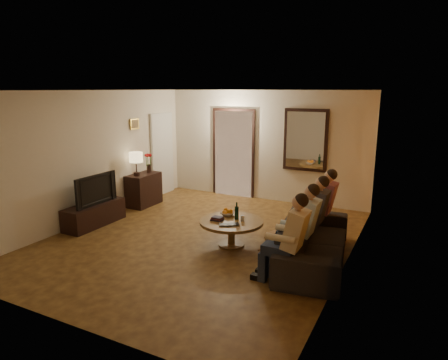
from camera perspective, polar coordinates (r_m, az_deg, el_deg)
The scene contains 33 objects.
floor at distance 7.24m, azimuth -3.23°, elevation -8.36°, with size 5.00×6.00×0.01m, color #432812.
ceiling at distance 6.75m, azimuth -3.51°, elevation 12.68°, with size 5.00×6.00×0.01m, color white.
back_wall at distance 9.55m, azimuth 5.78°, elevation 4.87°, with size 5.00×0.02×2.60m, color beige.
front_wall at distance 4.63m, azimuth -22.51°, elevation -4.75°, with size 5.00×0.02×2.60m, color beige.
left_wall at distance 8.41m, azimuth -18.27°, elevation 3.19°, with size 0.02×6.00×2.60m, color beige.
right_wall at distance 6.04m, azimuth 17.58°, elevation -0.37°, with size 0.02×6.00×2.60m, color beige.
orange_accent at distance 6.04m, azimuth 17.48°, elevation -0.36°, with size 0.01×6.00×2.60m, color orange.
kitchen_doorway at distance 9.89m, azimuth 1.37°, elevation 3.74°, with size 1.00×0.06×2.10m, color #FFE0A5.
door_trim at distance 9.88m, azimuth 1.35°, elevation 3.73°, with size 1.12×0.04×2.22m, color black.
fridge_glimpse at distance 9.81m, azimuth 2.70°, elevation 2.77°, with size 0.45×0.03×1.70m, color silver.
mirror_frame at distance 9.18m, azimuth 11.56°, elevation 5.61°, with size 1.00×0.05×1.40m, color black.
mirror_glass at distance 9.15m, azimuth 11.51°, elevation 5.59°, with size 0.86×0.02×1.26m, color white.
white_door at distance 10.15m, azimuth -8.81°, elevation 3.66°, with size 0.06×0.85×2.04m, color white.
framed_art at distance 9.27m, azimuth -12.66°, elevation 7.81°, with size 0.03×0.28×0.24m, color #B28C33.
art_canvas at distance 9.26m, azimuth -12.59°, elevation 7.81°, with size 0.01×0.22×0.18m, color brown.
dresser at distance 9.34m, azimuth -11.39°, elevation -1.35°, with size 0.45×0.82×0.73m, color black.
table_lamp at distance 9.04m, azimuth -12.43°, elevation 2.26°, with size 0.30×0.30×0.54m, color beige, non-canonical shape.
flower_vase at distance 9.38m, azimuth -10.72°, elevation 2.41°, with size 0.14×0.14×0.44m, color #AD1215, non-canonical shape.
tv_stand at distance 8.26m, azimuth -18.04°, elevation -4.68°, with size 0.45×1.30×0.43m, color black.
tv at distance 8.13m, azimuth -18.28°, elevation -1.24°, with size 0.13×1.02×0.59m, color black.
sofa at distance 6.38m, azimuth 12.78°, elevation -8.38°, with size 0.92×2.34×0.68m, color black.
person_a at distance 5.50m, azimuth 9.52°, elevation -8.86°, with size 0.60×0.40×1.20m, color tan, non-canonical shape.
person_b at distance 6.04m, azimuth 11.26°, elevation -6.92°, with size 0.60×0.40×1.20m, color tan, non-canonical shape.
person_c at distance 6.60m, azimuth 12.70°, elevation -5.30°, with size 0.60×0.40×1.20m, color tan, non-canonical shape.
person_d at distance 7.15m, azimuth 13.92°, elevation -3.92°, with size 0.60×0.40×1.20m, color tan, non-canonical shape.
dog at distance 6.57m, azimuth 7.97°, elevation -8.13°, with size 0.56×0.24×0.56m, color #9C6848, non-canonical shape.
coffee_table at distance 6.86m, azimuth 1.06°, elevation -7.58°, with size 1.08×1.08×0.45m, color brown.
bowl at distance 7.03m, azimuth 0.54°, elevation -4.83°, with size 0.26×0.26×0.06m, color white.
oranges at distance 7.01m, azimuth 0.54°, elevation -4.30°, with size 0.20×0.20×0.08m, color orange, non-canonical shape.
wine_bottle at distance 6.80m, azimuth 1.83°, elevation -4.38°, with size 0.07×0.07×0.31m, color black, non-canonical shape.
wine_glass at distance 6.73m, azimuth 2.64°, elevation -5.50°, with size 0.06×0.06×0.10m, color silver.
book_stack at distance 6.78m, azimuth -0.98°, elevation -5.49°, with size 0.20×0.15×0.07m, color black, non-canonical shape.
laptop at distance 6.50m, azimuth 0.78°, elevation -6.53°, with size 0.33×0.21×0.03m, color black.
Camera 1 is at (3.42, -5.82, 2.62)m, focal length 32.00 mm.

